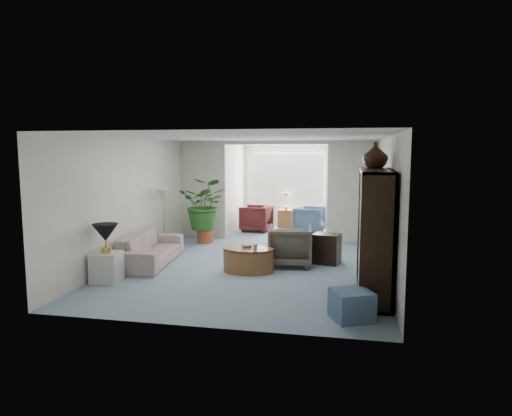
% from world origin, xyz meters
% --- Properties ---
extents(floor, '(6.00, 6.00, 0.00)m').
position_xyz_m(floor, '(0.00, 0.00, 0.00)').
color(floor, '#8298AC').
rests_on(floor, ground).
extents(sunroom_floor, '(2.60, 2.60, 0.00)m').
position_xyz_m(sunroom_floor, '(0.00, 4.10, 0.00)').
color(sunroom_floor, '#8298AC').
rests_on(sunroom_floor, ground).
extents(back_pier_left, '(1.20, 0.12, 2.50)m').
position_xyz_m(back_pier_left, '(-1.90, 3.00, 1.25)').
color(back_pier_left, white).
rests_on(back_pier_left, ground).
extents(back_pier_right, '(1.20, 0.12, 2.50)m').
position_xyz_m(back_pier_right, '(1.90, 3.00, 1.25)').
color(back_pier_right, white).
rests_on(back_pier_right, ground).
extents(back_header, '(2.60, 0.12, 0.10)m').
position_xyz_m(back_header, '(0.00, 3.00, 2.45)').
color(back_header, white).
rests_on(back_header, back_pier_left).
extents(window_pane, '(2.20, 0.02, 1.50)m').
position_xyz_m(window_pane, '(0.00, 5.18, 1.40)').
color(window_pane, white).
extents(window_blinds, '(2.20, 0.02, 1.50)m').
position_xyz_m(window_blinds, '(0.00, 5.15, 1.40)').
color(window_blinds, white).
extents(framed_picture, '(0.04, 0.50, 0.40)m').
position_xyz_m(framed_picture, '(2.46, -0.10, 1.70)').
color(framed_picture, '#C3B19C').
extents(sofa, '(1.04, 2.17, 0.61)m').
position_xyz_m(sofa, '(-2.03, 0.02, 0.31)').
color(sofa, beige).
rests_on(sofa, ground).
extents(end_table, '(0.51, 0.51, 0.51)m').
position_xyz_m(end_table, '(-2.23, -1.33, 0.25)').
color(end_table, beige).
rests_on(end_table, ground).
extents(table_lamp, '(0.44, 0.44, 0.30)m').
position_xyz_m(table_lamp, '(-2.23, -1.33, 0.86)').
color(table_lamp, black).
rests_on(table_lamp, end_table).
extents(floor_lamp, '(0.36, 0.36, 0.28)m').
position_xyz_m(floor_lamp, '(-2.24, 1.23, 1.25)').
color(floor_lamp, beige).
rests_on(floor_lamp, ground).
extents(coffee_table, '(1.21, 1.21, 0.45)m').
position_xyz_m(coffee_table, '(0.02, -0.23, 0.23)').
color(coffee_table, olive).
rests_on(coffee_table, ground).
extents(coffee_bowl, '(0.29, 0.29, 0.06)m').
position_xyz_m(coffee_bowl, '(-0.03, -0.13, 0.48)').
color(coffee_bowl, silver).
rests_on(coffee_bowl, coffee_table).
extents(coffee_cup, '(0.13, 0.13, 0.10)m').
position_xyz_m(coffee_cup, '(0.17, -0.33, 0.50)').
color(coffee_cup, '#BBB6A3').
rests_on(coffee_cup, coffee_table).
extents(wingback_chair, '(0.92, 0.94, 0.78)m').
position_xyz_m(wingback_chair, '(0.72, 0.42, 0.39)').
color(wingback_chair, '#605A4C').
rests_on(wingback_chair, ground).
extents(side_table_dark, '(0.58, 0.51, 0.60)m').
position_xyz_m(side_table_dark, '(1.42, 0.72, 0.30)').
color(side_table_dark, black).
rests_on(side_table_dark, ground).
extents(entertainment_cabinet, '(0.47, 1.77, 1.96)m').
position_xyz_m(entertainment_cabinet, '(2.23, -1.23, 0.98)').
color(entertainment_cabinet, black).
rests_on(entertainment_cabinet, ground).
extents(cabinet_urn, '(0.40, 0.40, 0.42)m').
position_xyz_m(cabinet_urn, '(2.23, -0.73, 2.17)').
color(cabinet_urn, black).
rests_on(cabinet_urn, entertainment_cabinet).
extents(ottoman, '(0.65, 0.65, 0.39)m').
position_xyz_m(ottoman, '(1.90, -2.33, 0.20)').
color(ottoman, slate).
rests_on(ottoman, ground).
extents(plant_pot, '(0.40, 0.40, 0.32)m').
position_xyz_m(plant_pot, '(-1.61, 2.27, 0.16)').
color(plant_pot, '#9F4A2E').
rests_on(plant_pot, ground).
extents(house_plant, '(1.15, 1.00, 1.28)m').
position_xyz_m(house_plant, '(-1.61, 2.27, 0.96)').
color(house_plant, '#2B5F20').
rests_on(house_plant, plant_pot).
extents(sunroom_chair_blue, '(0.88, 0.86, 0.73)m').
position_xyz_m(sunroom_chair_blue, '(0.78, 4.12, 0.36)').
color(sunroom_chair_blue, slate).
rests_on(sunroom_chair_blue, ground).
extents(sunroom_chair_maroon, '(0.89, 0.87, 0.73)m').
position_xyz_m(sunroom_chair_maroon, '(-0.72, 4.12, 0.37)').
color(sunroom_chair_maroon, '#541D1C').
rests_on(sunroom_chair_maroon, ground).
extents(sunroom_table, '(0.47, 0.39, 0.53)m').
position_xyz_m(sunroom_table, '(0.03, 4.87, 0.27)').
color(sunroom_table, olive).
rests_on(sunroom_table, ground).
extents(shelf_clutter, '(0.30, 1.18, 1.06)m').
position_xyz_m(shelf_clutter, '(2.18, -1.27, 0.98)').
color(shelf_clutter, '#595654').
rests_on(shelf_clutter, entertainment_cabinet).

